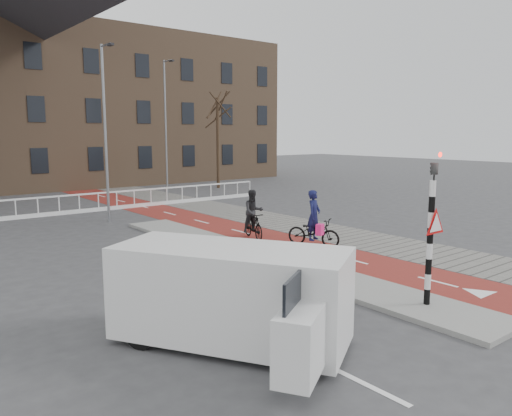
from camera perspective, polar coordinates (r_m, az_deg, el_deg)
ground at (r=14.03m, az=13.26°, el=-8.44°), size 120.00×120.00×0.00m
bike_lane at (r=22.25m, az=-4.87°, el=-1.92°), size 2.50×60.00×0.01m
sidewalk at (r=23.89m, az=0.72°, el=-1.16°), size 3.00×60.00×0.01m
curb_island at (r=16.23m, az=0.49°, el=-5.65°), size 1.80×16.00×0.12m
traffic_signal at (r=11.96m, az=19.42°, el=-1.84°), size 0.80×0.80×3.68m
bollard at (r=14.54m, az=8.35°, el=-5.65°), size 0.12×0.12×0.76m
cyclist_near at (r=17.95m, az=6.62°, el=-2.26°), size 1.38×2.07×2.03m
cyclist_far at (r=19.09m, az=-0.32°, el=-1.24°), size 0.97×1.83×1.90m
van at (r=9.68m, az=-2.91°, el=-9.77°), size 3.84×4.73×1.91m
railing at (r=26.10m, az=-25.75°, el=-0.52°), size 28.00×0.10×0.99m
tree_right at (r=36.97m, az=-4.37°, el=7.38°), size 0.23×0.23×6.56m
streetlight_near at (r=23.52m, az=-16.84°, el=7.95°), size 0.12×0.12×7.88m
streetlight_right at (r=33.36m, az=-10.28°, el=8.92°), size 0.12×0.12×8.65m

